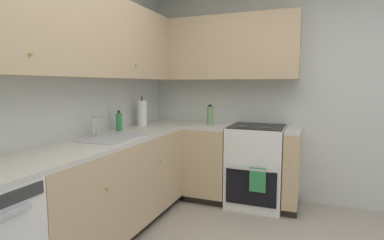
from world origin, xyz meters
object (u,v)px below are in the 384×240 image
at_px(oven_range, 256,165).
at_px(paper_towel_roll, 142,113).
at_px(oil_bottle, 210,115).
at_px(soap_bottle, 119,122).

bearing_deg(oven_range, paper_towel_roll, 107.95).
xyz_separation_m(oven_range, oil_bottle, (-0.02, 0.57, 0.56)).
bearing_deg(oven_range, soap_bottle, 123.25).
height_order(oven_range, soap_bottle, soap_bottle).
distance_m(oven_range, paper_towel_roll, 1.47).
height_order(soap_bottle, oil_bottle, oil_bottle).
distance_m(paper_towel_roll, oil_bottle, 0.81).
bearing_deg(paper_towel_roll, oven_range, -72.05).
distance_m(oven_range, oil_bottle, 0.80).
height_order(oven_range, paper_towel_roll, paper_towel_roll).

